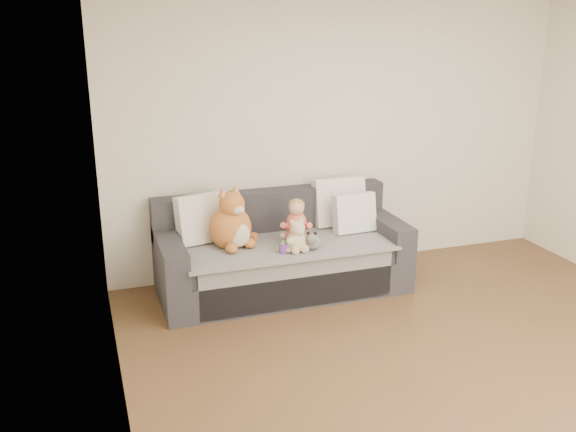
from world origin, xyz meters
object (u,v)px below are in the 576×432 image
object	(u,v)px
plush_cat	(232,224)
sofa	(281,256)
toddler	(296,225)
sippy_cup	(283,246)
teddy_bear	(297,238)

from	to	relation	value
plush_cat	sofa	bearing A→B (deg)	-17.14
sofa	toddler	world-z (taller)	toddler
sofa	sippy_cup	bearing A→B (deg)	-105.48
sippy_cup	plush_cat	bearing A→B (deg)	141.66
sofa	sippy_cup	world-z (taller)	sofa
plush_cat	sippy_cup	world-z (taller)	plush_cat
toddler	sippy_cup	world-z (taller)	toddler
toddler	sippy_cup	xyz separation A→B (m)	(-0.19, -0.20, -0.11)
toddler	sofa	bearing A→B (deg)	147.34
sofa	toddler	bearing A→B (deg)	-52.81
sofa	plush_cat	world-z (taller)	plush_cat
toddler	plush_cat	size ratio (longest dim) A/B	0.73
sofa	toddler	size ratio (longest dim) A/B	5.42
sofa	toddler	distance (m)	0.37
toddler	teddy_bear	bearing A→B (deg)	-87.02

